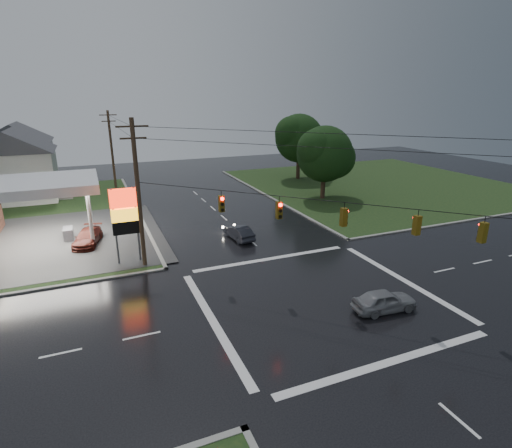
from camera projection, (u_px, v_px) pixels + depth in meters
name	position (u px, v px, depth m)	size (l,w,h in m)	color
ground	(317.00, 298.00, 25.71)	(120.00, 120.00, 0.00)	black
grass_ne	(379.00, 184.00, 58.05)	(36.00, 36.00, 0.08)	black
pylon_sign	(125.00, 213.00, 29.82)	(2.00, 0.35, 6.00)	#59595E
utility_pole_nw	(138.00, 193.00, 28.78)	(2.20, 0.32, 11.00)	#382619
utility_pole_n	(112.00, 149.00, 53.85)	(2.20, 0.32, 10.50)	#382619
traffic_signals	(322.00, 201.00, 23.69)	(26.87, 26.87, 1.47)	black
house_near	(14.00, 164.00, 48.22)	(11.05, 8.48, 8.60)	silver
house_far	(18.00, 152.00, 58.37)	(11.05, 8.48, 8.60)	silver
tree_ne_near	(326.00, 154.00, 48.47)	(7.99, 6.80, 8.98)	black
tree_ne_far	(300.00, 138.00, 59.91)	(8.46, 7.20, 9.80)	black
car_north	(239.00, 232.00, 35.95)	(1.36, 3.89, 1.28)	#21232A
car_crossing	(384.00, 301.00, 24.01)	(1.58, 3.93, 1.34)	gray
car_pump	(88.00, 237.00, 34.65)	(1.83, 4.51, 1.31)	#4E1912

